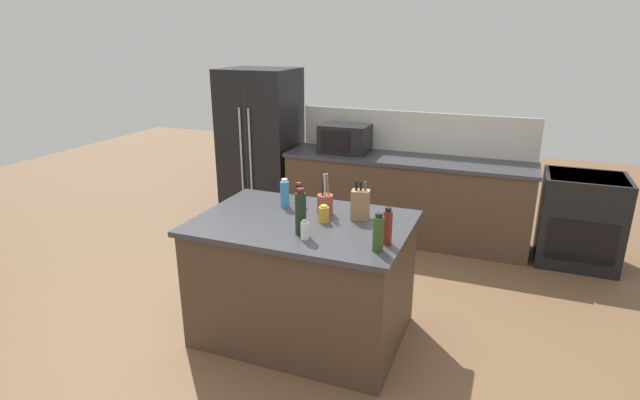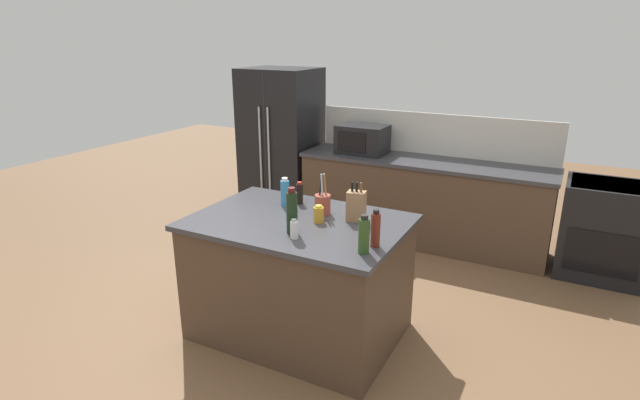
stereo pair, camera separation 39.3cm
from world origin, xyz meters
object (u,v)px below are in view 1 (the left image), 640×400
(utensil_crock, at_px, (325,203))
(soy_sauce_bottle, at_px, (299,194))
(vinegar_bottle, at_px, (387,227))
(honey_jar, at_px, (324,214))
(olive_oil_bottle, at_px, (378,233))
(knife_block, at_px, (360,204))
(dish_soap_bottle, at_px, (285,194))
(refrigerator, at_px, (261,145))
(wine_bottle, at_px, (301,213))
(microwave, at_px, (345,139))
(range_oven, at_px, (580,219))
(salt_shaker, at_px, (305,230))

(utensil_crock, bearing_deg, soy_sauce_bottle, 154.44)
(vinegar_bottle, bearing_deg, honey_jar, 157.31)
(olive_oil_bottle, bearing_deg, knife_block, 118.44)
(knife_block, relative_size, soy_sauce_bottle, 1.61)
(knife_block, bearing_deg, dish_soap_bottle, 166.60)
(refrigerator, xyz_separation_m, wine_bottle, (1.63, -2.48, 0.17))
(microwave, relative_size, utensil_crock, 1.71)
(range_oven, distance_m, dish_soap_bottle, 3.10)
(vinegar_bottle, height_order, salt_shaker, vinegar_bottle)
(wine_bottle, relative_size, dish_soap_bottle, 1.42)
(refrigerator, distance_m, soy_sauce_bottle, 2.36)
(utensil_crock, relative_size, vinegar_bottle, 1.28)
(refrigerator, distance_m, microwave, 1.13)
(honey_jar, bearing_deg, dish_soap_bottle, 153.51)
(utensil_crock, bearing_deg, olive_oil_bottle, -42.77)
(refrigerator, height_order, microwave, refrigerator)
(olive_oil_bottle, bearing_deg, honey_jar, 145.36)
(utensil_crock, height_order, salt_shaker, utensil_crock)
(refrigerator, distance_m, olive_oil_bottle, 3.37)
(microwave, height_order, honey_jar, microwave)
(knife_block, height_order, olive_oil_bottle, knife_block)
(knife_block, xyz_separation_m, dish_soap_bottle, (-0.63, 0.05, -0.01))
(utensil_crock, bearing_deg, microwave, 104.75)
(wine_bottle, distance_m, honey_jar, 0.29)
(refrigerator, relative_size, wine_bottle, 5.71)
(salt_shaker, relative_size, honey_jar, 1.06)
(salt_shaker, height_order, olive_oil_bottle, olive_oil_bottle)
(range_oven, height_order, knife_block, knife_block)
(salt_shaker, xyz_separation_m, soy_sauce_bottle, (-0.32, 0.64, 0.02))
(range_oven, height_order, honey_jar, honey_jar)
(range_oven, height_order, vinegar_bottle, vinegar_bottle)
(refrigerator, relative_size, range_oven, 2.01)
(wine_bottle, height_order, dish_soap_bottle, wine_bottle)
(soy_sauce_bottle, xyz_separation_m, olive_oil_bottle, (0.82, -0.64, 0.03))
(honey_jar, height_order, soy_sauce_bottle, soy_sauce_bottle)
(utensil_crock, relative_size, olive_oil_bottle, 1.28)
(salt_shaker, relative_size, soy_sauce_bottle, 0.75)
(salt_shaker, relative_size, dish_soap_bottle, 0.59)
(soy_sauce_bottle, bearing_deg, wine_bottle, -64.93)
(range_oven, height_order, wine_bottle, wine_bottle)
(vinegar_bottle, height_order, dish_soap_bottle, vinegar_bottle)
(olive_oil_bottle, bearing_deg, wine_bottle, 172.01)
(dish_soap_bottle, bearing_deg, honey_jar, -26.49)
(vinegar_bottle, bearing_deg, refrigerator, 132.28)
(refrigerator, xyz_separation_m, dish_soap_bottle, (1.29, -2.01, 0.12))
(range_oven, relative_size, honey_jar, 7.22)
(utensil_crock, relative_size, soy_sauce_bottle, 1.78)
(knife_block, height_order, utensil_crock, utensil_crock)
(knife_block, distance_m, wine_bottle, 0.51)
(refrigerator, distance_m, knife_block, 2.82)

